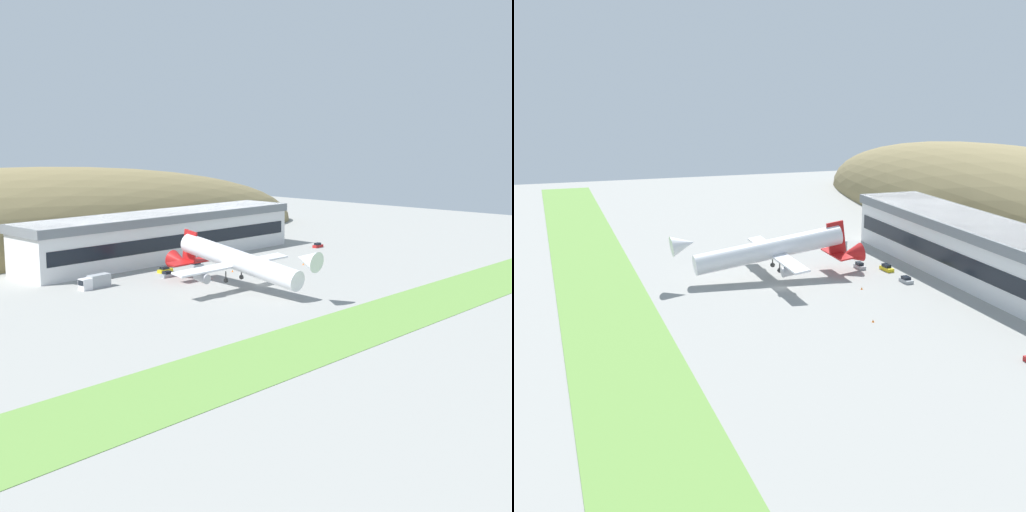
% 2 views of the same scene
% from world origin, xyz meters
% --- Properties ---
extents(ground_plane, '(378.61, 378.61, 0.00)m').
position_xyz_m(ground_plane, '(0.00, 0.00, 0.00)').
color(ground_plane, gray).
extents(grass_strip_foreground, '(340.75, 19.63, 0.08)m').
position_xyz_m(grass_strip_foreground, '(0.00, -39.43, 0.04)').
color(grass_strip_foreground, '#669342').
rests_on(grass_strip_foreground, ground_plane).
extents(terminal_building, '(93.00, 18.36, 13.86)m').
position_xyz_m(terminal_building, '(7.36, 47.22, 7.83)').
color(terminal_building, silver).
rests_on(terminal_building, ground_plane).
extents(cargo_airplane, '(36.09, 48.32, 11.54)m').
position_xyz_m(cargo_airplane, '(-8.57, 1.00, 6.97)').
color(cargo_airplane, silver).
extents(service_car_1, '(3.89, 1.94, 1.42)m').
position_xyz_m(service_car_1, '(4.81, 29.69, 0.59)').
color(service_car_1, '#999EA3').
rests_on(service_car_1, ground_plane).
extents(service_car_2, '(3.91, 1.77, 1.63)m').
position_xyz_m(service_car_2, '(-10.03, 24.67, 0.67)').
color(service_car_2, '#999EA3').
rests_on(service_car_2, ground_plane).
extents(service_car_3, '(4.56, 1.99, 1.60)m').
position_xyz_m(service_car_3, '(-6.17, 30.26, 0.66)').
color(service_car_3, gold).
rests_on(service_car_3, ground_plane).
extents(fuel_truck, '(8.21, 2.72, 3.18)m').
position_xyz_m(fuel_truck, '(-30.52, 27.37, 1.53)').
color(fuel_truck, silver).
rests_on(fuel_truck, ground_plane).
extents(traffic_cone_0, '(0.52, 0.52, 0.58)m').
position_xyz_m(traffic_cone_0, '(6.66, 17.30, 0.28)').
color(traffic_cone_0, orange).
rests_on(traffic_cone_0, ground_plane).
extents(traffic_cone_1, '(0.52, 0.52, 0.58)m').
position_xyz_m(traffic_cone_1, '(27.70, 9.72, 0.28)').
color(traffic_cone_1, orange).
rests_on(traffic_cone_1, ground_plane).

